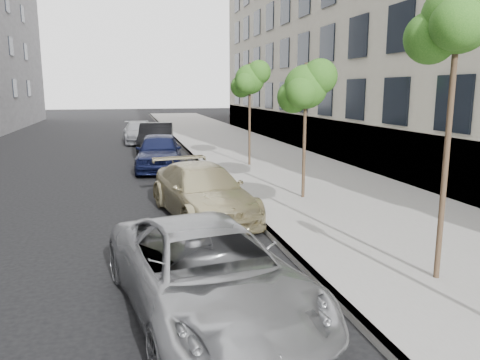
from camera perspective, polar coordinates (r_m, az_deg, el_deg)
name	(u,v)px	position (r m, az deg, el deg)	size (l,w,h in m)	color
ground	(296,353)	(6.63, 6.84, -20.25)	(160.00, 160.00, 0.00)	black
sidewalk	(228,142)	(30.15, -1.46, 4.63)	(6.40, 72.00, 0.14)	gray
curb	(180,143)	(29.65, -7.39, 4.44)	(0.15, 72.00, 0.14)	#9E9B93
tree_near	(459,18)	(8.67, 25.18, 17.40)	(1.55, 1.35, 5.18)	#38281C
tree_mid	(307,87)	(14.30, 8.12, 11.18)	(1.66, 1.46, 4.17)	#38281C
tree_far	(250,79)	(20.48, 1.26, 12.16)	(1.64, 1.44, 4.51)	#38281C
minivan	(207,273)	(7.21, -4.00, -11.20)	(2.34, 5.08, 1.41)	#9C9EA1
suv	(203,191)	(12.74, -4.57, -1.37)	(1.97, 4.85, 1.41)	#BEB287
sedan_blue	(159,152)	(20.34, -9.82, 3.42)	(1.87, 4.66, 1.59)	#101536
sedan_black	(156,138)	(25.70, -10.17, 5.02)	(1.72, 4.93, 1.63)	black
sedan_rear	(139,132)	(31.03, -12.26, 5.69)	(1.88, 4.63, 1.34)	#96989E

